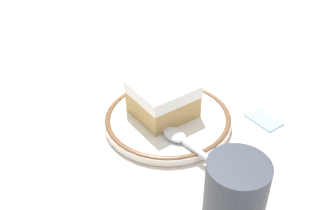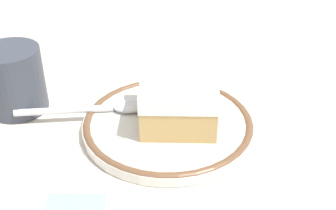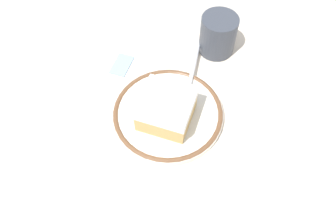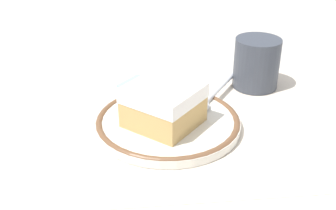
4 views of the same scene
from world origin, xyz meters
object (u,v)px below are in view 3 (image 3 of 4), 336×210
at_px(cake_slice, 166,109).
at_px(cup, 218,37).
at_px(plate, 168,113).
at_px(sugar_packet, 122,64).
at_px(spoon, 190,80).

xyz_separation_m(cake_slice, cup, (-0.15, -0.11, -0.00)).
relative_size(plate, cake_slice, 1.63).
relative_size(cake_slice, sugar_packet, 2.20).
bearing_deg(sugar_packet, cup, 170.83).
xyz_separation_m(plate, cup, (-0.14, -0.10, 0.03)).
distance_m(cup, sugar_packet, 0.18).
bearing_deg(sugar_packet, spoon, 136.96).
bearing_deg(cup, sugar_packet, -9.17).
distance_m(cake_slice, spoon, 0.09).
relative_size(cake_slice, cup, 1.51).
bearing_deg(plate, cake_slice, 54.64).
bearing_deg(plate, spoon, -144.00).
xyz_separation_m(plate, spoon, (-0.06, -0.04, 0.01)).
distance_m(plate, cake_slice, 0.03).
height_order(cake_slice, spoon, cake_slice).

